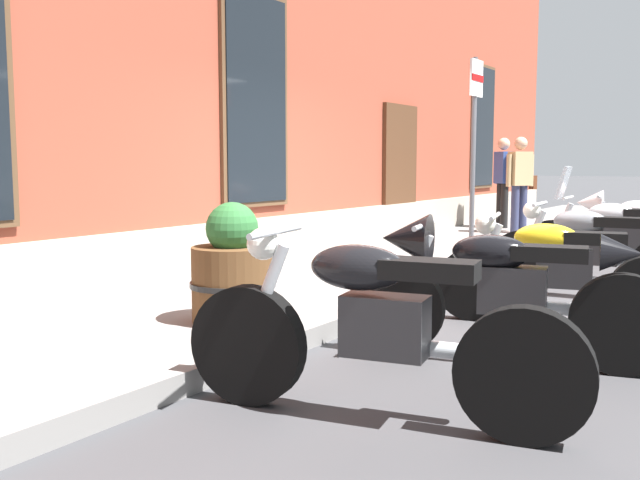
# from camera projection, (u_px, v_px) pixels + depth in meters

# --- Properties ---
(ground_plane) EXTENTS (140.00, 140.00, 0.00)m
(ground_plane) POSITION_uv_depth(u_px,v_px,m) (444.00, 297.00, 7.21)
(ground_plane) COLOR #38383A
(sidewalk) EXTENTS (28.57, 2.45, 0.15)m
(sidewalk) POSITION_uv_depth(u_px,v_px,m) (342.00, 279.00, 7.87)
(sidewalk) COLOR slate
(sidewalk) RESTS_ON ground_plane
(motorcycle_black_naked) EXTENTS (0.69, 2.17, 1.01)m
(motorcycle_black_naked) POSITION_uv_depth(u_px,v_px,m) (372.00, 329.00, 3.68)
(motorcycle_black_naked) COLOR black
(motorcycle_black_naked) RESTS_ON ground_plane
(motorcycle_black_sport) EXTENTS (0.73, 2.11, 1.01)m
(motorcycle_black_sport) POSITION_uv_depth(u_px,v_px,m) (493.00, 283.00, 4.78)
(motorcycle_black_sport) COLOR black
(motorcycle_black_sport) RESTS_ON ground_plane
(motorcycle_yellow_naked) EXTENTS (0.72, 2.00, 0.93)m
(motorcycle_yellow_naked) POSITION_uv_depth(u_px,v_px,m) (555.00, 270.00, 5.88)
(motorcycle_yellow_naked) COLOR black
(motorcycle_yellow_naked) RESTS_ON ground_plane
(motorcycle_grey_naked) EXTENTS (0.62, 2.02, 0.96)m
(motorcycle_grey_naked) POSITION_uv_depth(u_px,v_px,m) (588.00, 250.00, 7.13)
(motorcycle_grey_naked) COLOR black
(motorcycle_grey_naked) RESTS_ON ground_plane
(motorcycle_silver_touring) EXTENTS (0.62, 2.21, 1.32)m
(motorcycle_silver_touring) POSITION_uv_depth(u_px,v_px,m) (630.00, 233.00, 8.17)
(motorcycle_silver_touring) COLOR black
(motorcycle_silver_touring) RESTS_ON ground_plane
(motorcycle_white_sport) EXTENTS (0.62, 2.14, 1.00)m
(motorcycle_white_sport) POSITION_uv_depth(u_px,v_px,m) (639.00, 224.00, 9.38)
(motorcycle_white_sport) COLOR black
(motorcycle_white_sport) RESTS_ON ground_plane
(pedestrian_tan_coat) EXTENTS (0.61, 0.40, 1.65)m
(pedestrian_tan_coat) POSITION_uv_depth(u_px,v_px,m) (520.00, 179.00, 12.18)
(pedestrian_tan_coat) COLOR #2D3351
(pedestrian_tan_coat) RESTS_ON sidewalk
(pedestrian_blue_top) EXTENTS (0.45, 0.44, 1.67)m
(pedestrian_blue_top) POSITION_uv_depth(u_px,v_px,m) (503.00, 177.00, 13.18)
(pedestrian_blue_top) COLOR black
(pedestrian_blue_top) RESTS_ON sidewalk
(parking_sign) EXTENTS (0.36, 0.07, 2.48)m
(parking_sign) POSITION_uv_depth(u_px,v_px,m) (474.00, 131.00, 8.63)
(parking_sign) COLOR #4C4C51
(parking_sign) RESTS_ON sidewalk
(barrel_planter) EXTENTS (0.66, 0.66, 0.92)m
(barrel_planter) POSITION_uv_depth(u_px,v_px,m) (233.00, 272.00, 5.38)
(barrel_planter) COLOR brown
(barrel_planter) RESTS_ON sidewalk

